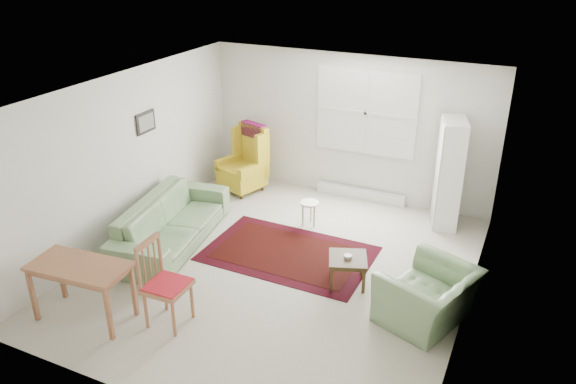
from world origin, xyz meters
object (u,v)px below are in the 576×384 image
at_px(coffee_table, 347,270).
at_px(desk_chair, 167,284).
at_px(cabinet, 449,173).
at_px(desk, 83,291).
at_px(stool, 309,213).
at_px(armchair, 428,291).
at_px(wingback_chair, 241,159).
at_px(sofa, 171,214).

xyz_separation_m(coffee_table, desk_chair, (-1.64, -1.68, 0.34)).
distance_m(cabinet, desk, 5.55).
distance_m(cabinet, desk_chair, 4.69).
relative_size(stool, desk, 0.35).
relative_size(armchair, cabinet, 0.61).
xyz_separation_m(wingback_chair, stool, (1.62, -0.71, -0.40)).
bearing_deg(desk_chair, wingback_chair, 15.11).
distance_m(sofa, coffee_table, 2.77).
relative_size(sofa, desk_chair, 2.19).
height_order(stool, desk, desk).
relative_size(coffee_table, cabinet, 0.28).
xyz_separation_m(cabinet, desk, (-3.45, -4.32, -0.49)).
height_order(coffee_table, desk, desk).
xyz_separation_m(armchair, stool, (-2.23, 1.66, -0.21)).
height_order(sofa, stool, sofa).
xyz_separation_m(sofa, stool, (1.65, 1.39, -0.28)).
relative_size(sofa, desk, 2.03).
height_order(sofa, wingback_chair, wingback_chair).
bearing_deg(desk_chair, coffee_table, -45.58).
relative_size(armchair, desk, 0.91).
height_order(stool, desk_chair, desk_chair).
distance_m(coffee_table, cabinet, 2.53).
xyz_separation_m(sofa, cabinet, (3.58, 2.36, 0.39)).
height_order(coffee_table, desk_chair, desk_chair).
relative_size(desk, desk_chair, 1.08).
relative_size(cabinet, desk_chair, 1.59).
bearing_deg(desk_chair, sofa, 33.46).
bearing_deg(sofa, desk, 174.84).
height_order(sofa, cabinet, cabinet).
bearing_deg(desk_chair, stool, -11.27).
relative_size(sofa, cabinet, 1.37).
distance_m(stool, desk, 3.67).
bearing_deg(armchair, cabinet, -153.30).
bearing_deg(armchair, wingback_chair, -101.27).
height_order(sofa, desk_chair, desk_chair).
height_order(armchair, desk_chair, desk_chair).
xyz_separation_m(armchair, coffee_table, (-1.12, 0.34, -0.21)).
relative_size(wingback_chair, desk_chair, 1.11).
bearing_deg(sofa, coffee_table, -97.74).
distance_m(armchair, stool, 2.79).
relative_size(armchair, coffee_table, 2.16).
xyz_separation_m(sofa, wingback_chair, (0.03, 2.10, 0.13)).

